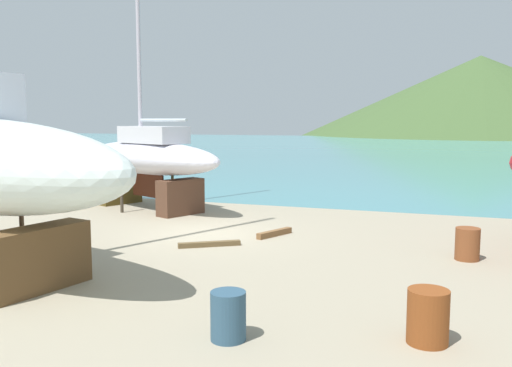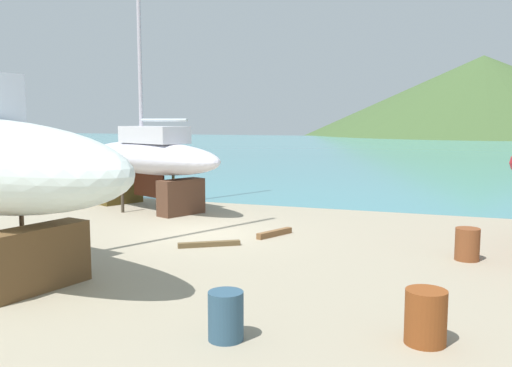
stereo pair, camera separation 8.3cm
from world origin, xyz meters
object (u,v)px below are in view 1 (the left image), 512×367
Objects in this scene: barrel_blue_faded at (467,244)px; barrel_rust_mid at (228,316)px; barrel_by_slipway at (428,317)px; sailboat_small_center at (148,158)px.

barrel_blue_faded is 7.80m from barrel_rust_mid.
barrel_by_slipway is 1.10× the size of barrel_rust_mid.
sailboat_small_center is 17.07× the size of barrel_blue_faded.
barrel_by_slipway is at bearing 17.06° from barrel_rust_mid.
barrel_blue_faded is 5.91m from barrel_by_slipway.
sailboat_small_center is 13.88m from barrel_rust_mid.
sailboat_small_center is 16.00× the size of barrel_by_slipway.
barrel_blue_faded reaches higher than barrel_rust_mid.
barrel_by_slipway is at bearing 160.74° from sailboat_small_center.
barrel_rust_mid is (8.07, -11.17, -1.64)m from sailboat_small_center.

